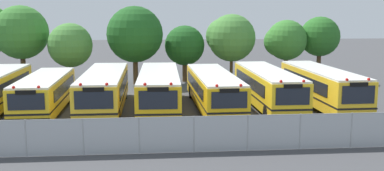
% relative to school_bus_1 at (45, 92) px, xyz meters
% --- Properties ---
extents(ground_plane, '(160.00, 160.00, 0.00)m').
position_rel_school_bus_1_xyz_m(ground_plane, '(7.39, 0.27, -1.33)').
color(ground_plane, '#424244').
extents(school_bus_1, '(2.65, 9.67, 2.52)m').
position_rel_school_bus_1_xyz_m(school_bus_1, '(0.00, 0.00, 0.00)').
color(school_bus_1, yellow).
rests_on(school_bus_1, ground_plane).
extents(school_bus_2, '(2.65, 11.35, 2.69)m').
position_rel_school_bus_1_xyz_m(school_bus_2, '(3.75, 0.42, 0.09)').
color(school_bus_2, yellow).
rests_on(school_bus_2, ground_plane).
extents(school_bus_3, '(2.87, 11.41, 2.72)m').
position_rel_school_bus_1_xyz_m(school_bus_3, '(7.37, 0.01, 0.11)').
color(school_bus_3, yellow).
rests_on(school_bus_3, ground_plane).
extents(school_bus_4, '(2.72, 11.48, 2.55)m').
position_rel_school_bus_1_xyz_m(school_bus_4, '(11.04, 0.29, 0.02)').
color(school_bus_4, yellow).
rests_on(school_bus_4, ground_plane).
extents(school_bus_5, '(2.50, 11.26, 2.70)m').
position_rel_school_bus_1_xyz_m(school_bus_5, '(14.79, 0.47, 0.09)').
color(school_bus_5, yellow).
rests_on(school_bus_5, ground_plane).
extents(school_bus_6, '(2.57, 10.90, 2.77)m').
position_rel_school_bus_1_xyz_m(school_bus_6, '(18.50, 0.13, 0.13)').
color(school_bus_6, yellow).
rests_on(school_bus_6, ground_plane).
extents(tree_1, '(4.73, 4.73, 7.10)m').
position_rel_school_bus_1_xyz_m(tree_1, '(-4.59, 11.52, 3.40)').
color(tree_1, '#4C3823').
rests_on(tree_1, ground_plane).
extents(tree_2, '(3.83, 3.83, 5.58)m').
position_rel_school_bus_1_xyz_m(tree_2, '(0.00, 10.12, 2.27)').
color(tree_2, '#4C3823').
rests_on(tree_2, ground_plane).
extents(tree_3, '(5.04, 5.04, 7.05)m').
position_rel_school_bus_1_xyz_m(tree_3, '(5.50, 11.12, 3.26)').
color(tree_3, '#4C3823').
rests_on(tree_3, ground_plane).
extents(tree_4, '(3.74, 3.74, 5.29)m').
position_rel_school_bus_1_xyz_m(tree_4, '(10.02, 12.39, 2.08)').
color(tree_4, '#4C3823').
rests_on(tree_4, ground_plane).
extents(tree_5, '(4.59, 4.42, 6.34)m').
position_rel_school_bus_1_xyz_m(tree_5, '(14.13, 12.01, 2.85)').
color(tree_5, '#4C3823').
rests_on(tree_5, ground_plane).
extents(tree_6, '(3.94, 3.70, 5.81)m').
position_rel_school_bus_1_xyz_m(tree_6, '(19.11, 11.04, 2.57)').
color(tree_6, '#4C3823').
rests_on(tree_6, ground_plane).
extents(tree_7, '(3.71, 3.71, 6.11)m').
position_rel_school_bus_1_xyz_m(tree_7, '(22.55, 11.29, 2.91)').
color(tree_7, '#4C3823').
rests_on(tree_7, ground_plane).
extents(chainlink_fence, '(27.78, 0.07, 1.73)m').
position_rel_school_bus_1_xyz_m(chainlink_fence, '(7.57, -9.18, -0.43)').
color(chainlink_fence, '#9EA0A3').
rests_on(chainlink_fence, ground_plane).
extents(traffic_cone, '(0.50, 0.50, 0.65)m').
position_rel_school_bus_1_xyz_m(traffic_cone, '(7.84, -7.83, -1.00)').
color(traffic_cone, '#EA5914').
rests_on(traffic_cone, ground_plane).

